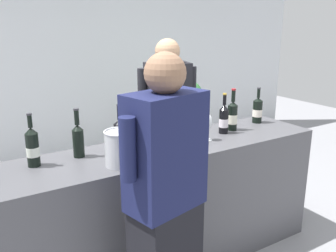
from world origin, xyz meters
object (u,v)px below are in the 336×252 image
at_px(person_server, 168,134).
at_px(person_guest, 165,213).
at_px(wine_bottle_3, 257,110).
at_px(wine_bottle_1, 120,135).
at_px(ice_bucket, 120,148).
at_px(wine_bottle_4, 232,116).
at_px(wine_bottle_6, 224,119).
at_px(potted_shrub, 185,114).
at_px(wine_bottle_0, 78,139).
at_px(wine_bottle_5, 33,147).
at_px(wine_bottle_2, 190,125).
at_px(wine_glass, 208,123).

xyz_separation_m(person_server, person_guest, (-0.77, -1.22, -0.01)).
distance_m(wine_bottle_3, person_guest, 1.63).
bearing_deg(wine_bottle_1, person_server, 36.26).
xyz_separation_m(wine_bottle_3, person_server, (-0.66, 0.46, -0.24)).
bearing_deg(ice_bucket, wine_bottle_4, 11.37).
bearing_deg(person_guest, ice_bucket, 95.51).
height_order(wine_bottle_6, person_guest, person_guest).
bearing_deg(wine_bottle_4, wine_bottle_1, 179.63).
height_order(person_guest, potted_shrub, person_guest).
height_order(wine_bottle_3, person_guest, person_guest).
distance_m(ice_bucket, person_server, 1.13).
distance_m(wine_bottle_0, person_guest, 0.83).
relative_size(wine_bottle_0, wine_bottle_5, 0.97).
height_order(wine_bottle_1, person_server, person_server).
bearing_deg(wine_bottle_6, person_guest, -145.38).
xyz_separation_m(wine_bottle_2, wine_bottle_4, (0.46, 0.04, -0.00)).
bearing_deg(wine_bottle_5, wine_bottle_4, -1.79).
relative_size(wine_bottle_4, wine_bottle_5, 1.03).
distance_m(wine_bottle_0, potted_shrub, 2.03).
bearing_deg(person_server, wine_bottle_3, -35.15).
bearing_deg(wine_bottle_5, wine_bottle_3, 0.39).
distance_m(wine_glass, ice_bucket, 0.79).
height_order(wine_bottle_3, wine_bottle_5, wine_bottle_5).
bearing_deg(person_guest, wine_bottle_2, 46.33).
relative_size(wine_bottle_6, person_guest, 0.19).
relative_size(wine_bottle_5, wine_bottle_6, 1.03).
relative_size(person_server, person_guest, 1.00).
bearing_deg(person_guest, wine_glass, 38.51).
bearing_deg(wine_bottle_6, ice_bucket, -169.03).
bearing_deg(person_server, wine_bottle_4, -59.68).
distance_m(wine_bottle_0, wine_glass, 0.97).
bearing_deg(wine_bottle_3, wine_bottle_1, -177.65).
bearing_deg(wine_bottle_2, potted_shrub, 57.15).
bearing_deg(wine_bottle_4, wine_bottle_2, -174.60).
distance_m(person_server, potted_shrub, 0.95).
height_order(ice_bucket, person_server, person_server).
distance_m(person_guest, potted_shrub, 2.38).
height_order(wine_bottle_0, ice_bucket, wine_bottle_0).
distance_m(wine_bottle_0, person_server, 1.12).
bearing_deg(wine_bottle_0, wine_bottle_4, -2.67).
distance_m(wine_bottle_3, wine_bottle_4, 0.36).
bearing_deg(wine_bottle_6, wine_bottle_5, 176.86).
bearing_deg(ice_bucket, wine_bottle_5, 149.59).
xyz_separation_m(wine_bottle_2, wine_bottle_3, (0.81, 0.11, -0.01)).
distance_m(wine_bottle_2, wine_bottle_5, 1.14).
xyz_separation_m(wine_bottle_4, ice_bucket, (-1.12, -0.23, -0.01)).
xyz_separation_m(wine_bottle_3, wine_glass, (-0.70, -0.17, 0.02)).
bearing_deg(ice_bucket, wine_glass, 8.52).
xyz_separation_m(wine_bottle_0, wine_bottle_2, (0.84, -0.10, -0.00)).
bearing_deg(wine_bottle_5, person_guest, -55.29).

